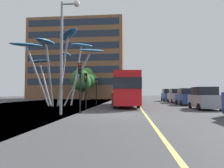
% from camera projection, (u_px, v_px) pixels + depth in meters
% --- Properties ---
extents(ground, '(120.00, 240.00, 0.10)m').
position_uv_depth(ground, '(107.00, 116.00, 13.43)').
color(ground, '#424244').
extents(red_bus, '(3.43, 11.49, 3.81)m').
position_uv_depth(red_bus, '(124.00, 88.00, 22.89)').
color(red_bus, red).
rests_on(red_bus, ground).
extents(leaf_sculpture, '(10.86, 12.01, 8.04)m').
position_uv_depth(leaf_sculpture, '(59.00, 53.00, 23.44)').
color(leaf_sculpture, '#9EA0A5').
rests_on(leaf_sculpture, ground).
extents(traffic_light_kerb_near, '(0.28, 0.42, 3.76)m').
position_uv_depth(traffic_light_kerb_near, '(80.00, 77.00, 14.76)').
color(traffic_light_kerb_near, black).
rests_on(traffic_light_kerb_near, ground).
extents(traffic_light_kerb_far, '(0.28, 0.42, 3.41)m').
position_uv_depth(traffic_light_kerb_far, '(86.00, 83.00, 18.56)').
color(traffic_light_kerb_far, black).
rests_on(traffic_light_kerb_far, ground).
extents(traffic_light_island_mid, '(0.28, 0.42, 3.40)m').
position_uv_depth(traffic_light_island_mid, '(96.00, 86.00, 24.69)').
color(traffic_light_island_mid, black).
rests_on(traffic_light_island_mid, ground).
extents(car_parked_mid, '(2.07, 3.97, 2.08)m').
position_uv_depth(car_parked_mid, '(204.00, 99.00, 18.17)').
color(car_parked_mid, gray).
rests_on(car_parked_mid, ground).
extents(car_parked_far, '(2.01, 3.86, 2.12)m').
position_uv_depth(car_parked_far, '(186.00, 97.00, 24.92)').
color(car_parked_far, navy).
rests_on(car_parked_far, ground).
extents(car_side_street, '(1.96, 4.57, 2.19)m').
position_uv_depth(car_side_street, '(176.00, 96.00, 30.48)').
color(car_side_street, gray).
rests_on(car_side_street, ground).
extents(car_far_side, '(2.03, 4.25, 2.32)m').
position_uv_depth(car_far_side, '(168.00, 95.00, 37.31)').
color(car_far_side, navy).
rests_on(car_far_side, ground).
extents(street_lamp, '(1.37, 0.44, 8.03)m').
position_uv_depth(street_lamp, '(65.00, 42.00, 13.70)').
color(street_lamp, gray).
rests_on(street_lamp, ground).
extents(tree_pavement_near, '(4.62, 5.26, 6.51)m').
position_uv_depth(tree_pavement_near, '(82.00, 81.00, 41.05)').
color(tree_pavement_near, brown).
rests_on(tree_pavement_near, ground).
extents(tree_pavement_far, '(4.66, 4.51, 7.76)m').
position_uv_depth(tree_pavement_far, '(88.00, 79.00, 47.42)').
color(tree_pavement_far, brown).
rests_on(tree_pavement_far, ground).
extents(pedestrian, '(0.34, 0.34, 1.73)m').
position_uv_depth(pedestrian, '(113.00, 100.00, 18.99)').
color(pedestrian, '#2D3342').
rests_on(pedestrian, ground).
extents(backdrop_building, '(26.01, 10.63, 21.98)m').
position_uv_depth(backdrop_building, '(78.00, 60.00, 56.31)').
color(backdrop_building, brown).
rests_on(backdrop_building, ground).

